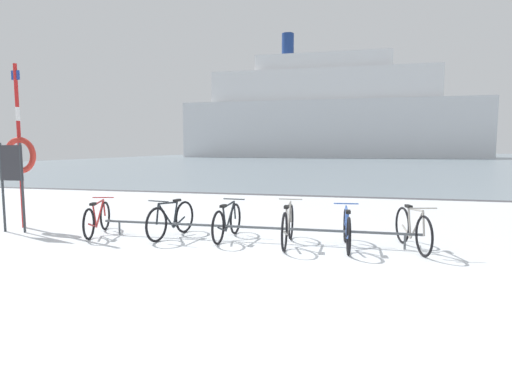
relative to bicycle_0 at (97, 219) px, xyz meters
The scene contains 11 objects.
ground 52.17m from the bicycle_0, 85.78° to the left, with size 80.00×132.00×0.08m.
bike_rack 3.29m from the bicycle_0, ahead, with size 6.31×0.13×0.31m.
bicycle_0 is the anchor object (origin of this frame).
bicycle_1 1.62m from the bicycle_0, ahead, with size 0.46×1.66×0.80m.
bicycle_2 2.78m from the bicycle_0, ahead, with size 0.46×1.67×0.76m.
bicycle_3 4.03m from the bicycle_0, ahead, with size 0.46×1.73×0.82m.
bicycle_4 5.11m from the bicycle_0, ahead, with size 0.46×1.67×0.77m.
bicycle_5 6.25m from the bicycle_0, ahead, with size 0.58×1.66×0.82m.
info_sign 2.13m from the bicycle_0, behind, with size 0.55×0.06×1.92m.
rescue_post 2.54m from the bicycle_0, behind, with size 0.82×0.12×3.65m.
ferry_ship 69.90m from the bicycle_0, 90.82° to the left, with size 50.72×12.49×21.77m.
Camera 1 is at (1.53, -5.88, 1.83)m, focal length 30.03 mm.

